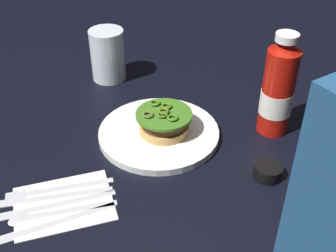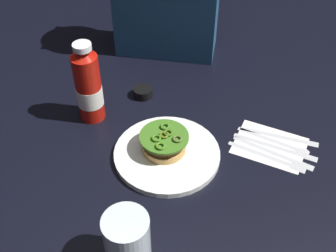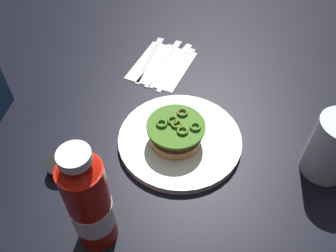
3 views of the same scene
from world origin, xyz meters
TOP-DOWN VIEW (x-y plane):
  - ground_plane at (0.00, 0.00)m, footprint 3.00×3.00m
  - dinner_plate at (0.00, 0.03)m, footprint 0.26×0.26m
  - burger_sandwich at (-0.01, 0.04)m, footprint 0.12×0.12m
  - ketchup_bottle at (-0.22, 0.14)m, footprint 0.07×0.07m
  - water_glass at (-0.02, -0.26)m, footprint 0.09×0.09m
  - condiment_cup at (-0.11, 0.25)m, footprint 0.06×0.06m
  - napkin at (0.25, 0.11)m, footprint 0.20×0.17m
  - fork_utensil at (0.26, 0.07)m, footprint 0.19×0.08m
  - butter_knife at (0.27, 0.08)m, footprint 0.20×0.09m
  - table_knife at (0.28, 0.10)m, footprint 0.21×0.07m
  - spoon_utensil at (0.28, 0.12)m, footprint 0.18×0.07m
  - steak_knife at (0.29, 0.15)m, footprint 0.20×0.04m

SIDE VIEW (x-z plane):
  - ground_plane at x=0.00m, z-range 0.00..0.00m
  - napkin at x=0.25m, z-range 0.00..0.00m
  - fork_utensil at x=0.26m, z-range 0.00..0.01m
  - table_knife at x=0.28m, z-range 0.00..0.01m
  - steak_knife at x=0.29m, z-range 0.00..0.01m
  - butter_knife at x=0.27m, z-range 0.00..0.01m
  - spoon_utensil at x=0.28m, z-range 0.00..0.01m
  - dinner_plate at x=0.00m, z-range 0.00..0.02m
  - condiment_cup at x=-0.11m, z-range 0.00..0.03m
  - burger_sandwich at x=-0.01m, z-range 0.01..0.07m
  - water_glass at x=-0.02m, z-range 0.00..0.13m
  - ketchup_bottle at x=-0.22m, z-range -0.01..0.21m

